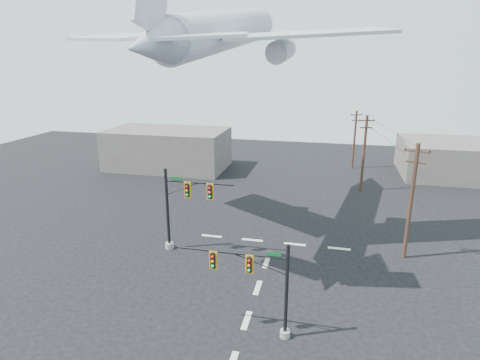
% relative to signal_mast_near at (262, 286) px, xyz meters
% --- Properties ---
extents(ground, '(120.00, 120.00, 0.00)m').
position_rel_signal_mast_near_xyz_m(ground, '(-1.14, 1.10, -3.41)').
color(ground, black).
rests_on(ground, ground).
extents(lane_markings, '(14.00, 21.20, 0.01)m').
position_rel_signal_mast_near_xyz_m(lane_markings, '(-1.14, 6.43, -3.40)').
color(lane_markings, beige).
rests_on(lane_markings, ground).
extents(signal_mast_near, '(7.02, 0.69, 6.25)m').
position_rel_signal_mast_near_xyz_m(signal_mast_near, '(0.00, 0.00, 0.00)').
color(signal_mast_near, gray).
rests_on(signal_mast_near, ground).
extents(signal_mast_far, '(6.38, 0.82, 7.49)m').
position_rel_signal_mast_near_xyz_m(signal_mast_far, '(-8.84, 9.71, 0.57)').
color(signal_mast_far, gray).
rests_on(signal_mast_far, ground).
extents(utility_pole_a, '(1.95, 0.75, 10.04)m').
position_rel_signal_mast_near_xyz_m(utility_pole_a, '(10.27, 12.60, 1.84)').
color(utility_pole_a, '#41281C').
rests_on(utility_pole_a, ground).
extents(utility_pole_b, '(1.97, 0.48, 9.78)m').
position_rel_signal_mast_near_xyz_m(utility_pole_b, '(7.69, 30.74, 1.71)').
color(utility_pole_b, '#41281C').
rests_on(utility_pole_b, ground).
extents(utility_pole_c, '(1.76, 0.73, 8.92)m').
position_rel_signal_mast_near_xyz_m(utility_pole_c, '(7.06, 42.05, 1.26)').
color(utility_pole_c, '#41281C').
rests_on(utility_pole_c, ground).
extents(power_lines, '(4.95, 29.46, 0.55)m').
position_rel_signal_mast_near_xyz_m(power_lines, '(8.37, 27.30, 5.58)').
color(power_lines, black).
extents(airliner, '(29.55, 31.24, 8.17)m').
position_rel_signal_mast_near_xyz_m(airliner, '(-6.42, 15.82, 15.35)').
color(airliner, silver).
extents(building_left, '(18.00, 10.00, 6.00)m').
position_rel_signal_mast_near_xyz_m(building_left, '(-21.14, 36.10, -0.41)').
color(building_left, '#645E58').
rests_on(building_left, ground).
extents(building_right, '(14.00, 12.00, 5.00)m').
position_rel_signal_mast_near_xyz_m(building_right, '(20.86, 41.10, -0.91)').
color(building_right, '#645E58').
rests_on(building_right, ground).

